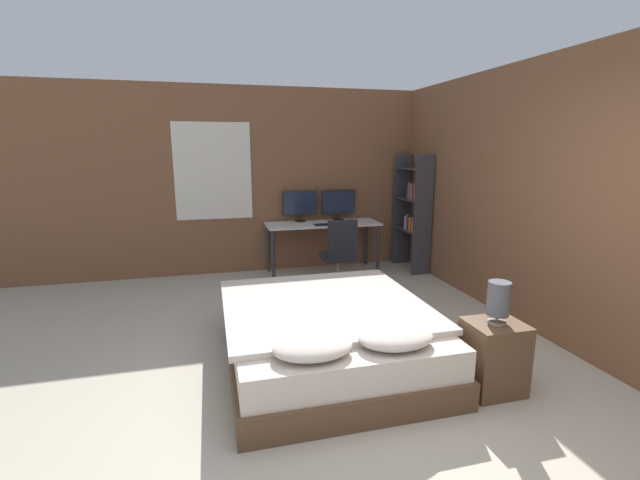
{
  "coord_description": "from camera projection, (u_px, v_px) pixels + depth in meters",
  "views": [
    {
      "loc": [
        -1.11,
        -2.02,
        1.83
      ],
      "look_at": [
        0.15,
        2.84,
        0.75
      ],
      "focal_mm": 24.0,
      "sensor_mm": 36.0,
      "label": 1
    }
  ],
  "objects": [
    {
      "name": "bookshelf",
      "position": [
        414.0,
        208.0,
        6.39
      ],
      "size": [
        0.29,
        0.71,
        1.74
      ],
      "color": "#333338",
      "rests_on": "ground_plane"
    },
    {
      "name": "monitor_right",
      "position": [
        339.0,
        203.0,
        6.5
      ],
      "size": [
        0.53,
        0.16,
        0.45
      ],
      "color": "black",
      "rests_on": "desk"
    },
    {
      "name": "ground_plane",
      "position": [
        415.0,
        459.0,
        2.57
      ],
      "size": [
        20.0,
        20.0,
        0.0
      ],
      "primitive_type": "plane",
      "color": "#B2A893"
    },
    {
      "name": "wall_side_right",
      "position": [
        540.0,
        198.0,
        4.2
      ],
      "size": [
        0.06,
        12.0,
        2.7
      ],
      "color": "brown",
      "rests_on": "ground_plane"
    },
    {
      "name": "computer_mouse",
      "position": [
        344.0,
        223.0,
        6.17
      ],
      "size": [
        0.07,
        0.05,
        0.04
      ],
      "color": "black",
      "rests_on": "desk"
    },
    {
      "name": "bedside_lamp",
      "position": [
        498.0,
        299.0,
        3.15
      ],
      "size": [
        0.16,
        0.16,
        0.32
      ],
      "color": "gray",
      "rests_on": "nightstand"
    },
    {
      "name": "monitor_left",
      "position": [
        300.0,
        204.0,
        6.36
      ],
      "size": [
        0.53,
        0.16,
        0.45
      ],
      "color": "black",
      "rests_on": "desk"
    },
    {
      "name": "desk",
      "position": [
        323.0,
        229.0,
        6.31
      ],
      "size": [
        1.66,
        0.6,
        0.76
      ],
      "color": "beige",
      "rests_on": "ground_plane"
    },
    {
      "name": "wall_back",
      "position": [
        284.0,
        181.0,
        6.4
      ],
      "size": [
        12.0,
        0.08,
        2.7
      ],
      "color": "brown",
      "rests_on": "ground_plane"
    },
    {
      "name": "keyboard",
      "position": [
        326.0,
        224.0,
        6.11
      ],
      "size": [
        0.34,
        0.13,
        0.02
      ],
      "color": "black",
      "rests_on": "desk"
    },
    {
      "name": "bed",
      "position": [
        327.0,
        334.0,
        3.69
      ],
      "size": [
        1.72,
        1.99,
        0.59
      ],
      "color": "brown",
      "rests_on": "ground_plane"
    },
    {
      "name": "nightstand",
      "position": [
        493.0,
        357.0,
        3.25
      ],
      "size": [
        0.41,
        0.36,
        0.55
      ],
      "color": "brown",
      "rests_on": "ground_plane"
    },
    {
      "name": "office_chair",
      "position": [
        339.0,
        262.0,
        5.65
      ],
      "size": [
        0.52,
        0.52,
        0.94
      ],
      "color": "black",
      "rests_on": "ground_plane"
    }
  ]
}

